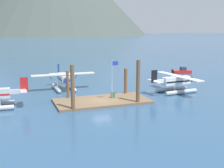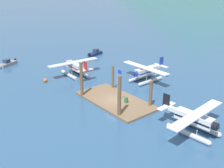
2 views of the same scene
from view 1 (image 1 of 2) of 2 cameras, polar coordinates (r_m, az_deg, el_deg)
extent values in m
plane|color=#2D5175|center=(39.69, -2.03, -3.59)|extent=(1200.00, 1200.00, 0.00)
cube|color=brown|center=(39.65, -2.03, -3.38)|extent=(12.93, 6.42, 0.30)
cylinder|color=brown|center=(35.02, -7.86, -0.82)|extent=(0.50, 0.50, 5.75)
cylinder|color=brown|center=(38.07, 5.22, 0.35)|extent=(0.52, 0.52, 5.97)
cylinder|color=brown|center=(40.94, -8.81, -0.28)|extent=(0.39, 0.39, 4.17)
cylinder|color=brown|center=(43.43, 2.74, 0.44)|extent=(0.48, 0.48, 4.11)
cylinder|color=silver|center=(38.83, -0.01, 0.66)|extent=(0.08, 0.08, 5.44)
cube|color=#1E3DB2|center=(38.64, 0.62, 4.16)|extent=(0.90, 0.03, 0.56)
sphere|color=gold|center=(38.44, -0.01, 4.73)|extent=(0.10, 0.10, 0.10)
cylinder|color=#33663D|center=(40.65, 0.17, -2.16)|extent=(0.58, 0.58, 0.88)
torus|color=#33663D|center=(40.65, 0.17, -2.16)|extent=(0.62, 0.62, 0.04)
cylinder|color=#B7BABF|center=(48.71, -8.19, -0.60)|extent=(0.72, 5.61, 0.64)
sphere|color=#B7BABF|center=(46.04, -7.42, -1.25)|extent=(0.64, 0.64, 0.64)
cylinder|color=#B7BABF|center=(48.24, -11.09, -0.80)|extent=(0.72, 5.61, 0.64)
sphere|color=#B7BABF|center=(45.54, -10.47, -1.47)|extent=(0.64, 0.64, 0.64)
cylinder|color=#B7BABF|center=(47.43, -7.89, -0.08)|extent=(0.10, 0.10, 0.70)
cylinder|color=#B7BABF|center=(49.74, -8.52, 0.41)|extent=(0.10, 0.10, 0.70)
cylinder|color=#B7BABF|center=(46.95, -10.86, -0.28)|extent=(0.10, 0.10, 0.70)
cylinder|color=#B7BABF|center=(49.28, -11.36, 0.22)|extent=(0.10, 0.10, 0.70)
cube|color=silver|center=(48.17, -9.69, 1.19)|extent=(1.31, 4.82, 1.20)
cube|color=#1E389E|center=(48.18, -9.69, 1.07)|extent=(1.33, 4.72, 0.24)
cube|color=#283347|center=(47.07, -9.45, 1.38)|extent=(1.07, 1.11, 0.56)
cube|color=silver|center=(47.77, -9.65, 1.92)|extent=(10.42, 1.55, 0.14)
cylinder|color=#1E389E|center=(48.29, -7.07, 1.69)|extent=(0.62, 0.09, 0.84)
cylinder|color=#1E389E|center=(47.45, -12.24, 1.36)|extent=(0.62, 0.09, 0.84)
cylinder|color=#1E389E|center=(45.56, -9.02, 0.66)|extent=(0.97, 0.61, 0.96)
cone|color=black|center=(45.12, -8.90, 0.56)|extent=(0.36, 0.36, 0.36)
cube|color=silver|center=(51.30, -10.41, 1.86)|extent=(0.47, 2.21, 0.56)
cube|color=#1E389E|center=(52.06, -10.63, 2.93)|extent=(0.13, 1.00, 1.90)
cube|color=silver|center=(52.07, -10.58, 2.10)|extent=(3.21, 0.85, 0.10)
cylinder|color=#B7BABF|center=(37.83, -21.42, -3.53)|extent=(0.10, 0.10, 0.70)
cylinder|color=#B7BABF|center=(40.26, -21.20, -2.68)|extent=(0.10, 0.10, 0.70)
cube|color=silver|center=(38.72, -18.39, -1.42)|extent=(2.22, 0.54, 0.56)
cube|color=#B21E1E|center=(38.55, -17.13, -0.11)|extent=(1.00, 0.16, 1.90)
cube|color=silver|center=(38.69, -17.21, -1.21)|extent=(0.94, 3.23, 0.10)
cylinder|color=#B7BABF|center=(47.60, 11.68, -0.98)|extent=(5.63, 1.14, 0.64)
sphere|color=#B7BABF|center=(49.30, 14.29, -0.69)|extent=(0.64, 0.64, 0.64)
cylinder|color=#B7BABF|center=(45.67, 13.56, -1.56)|extent=(5.63, 1.14, 0.64)
sphere|color=#B7BABF|center=(47.45, 16.20, -1.23)|extent=(0.64, 0.64, 0.64)
cylinder|color=#B7BABF|center=(48.19, 12.86, -0.08)|extent=(0.10, 0.10, 0.70)
cylinder|color=#B7BABF|center=(46.76, 10.54, -0.31)|extent=(0.10, 0.10, 0.70)
cylinder|color=#B7BABF|center=(46.29, 14.75, -0.61)|extent=(0.10, 0.10, 0.70)
cylinder|color=#B7BABF|center=(44.80, 12.39, -0.87)|extent=(0.10, 0.10, 0.70)
cube|color=white|center=(46.32, 12.68, 0.69)|extent=(4.89, 1.66, 1.20)
cube|color=black|center=(46.34, 12.68, 0.57)|extent=(4.80, 1.67, 0.24)
cube|color=#283347|center=(46.93, 13.74, 1.19)|extent=(1.19, 1.15, 0.56)
cube|color=white|center=(46.39, 13.01, 1.53)|extent=(2.32, 10.48, 0.14)
cylinder|color=black|center=(48.17, 11.38, 1.53)|extent=(0.14, 0.63, 0.84)
cylinder|color=black|center=(44.77, 14.72, 0.69)|extent=(0.14, 0.63, 0.84)
cylinder|color=black|center=(48.01, 15.23, 0.93)|extent=(0.68, 1.01, 0.96)
cone|color=black|center=(48.30, 15.64, 0.96)|extent=(0.38, 0.39, 0.36)
cube|color=white|center=(44.40, 9.37, 0.51)|extent=(2.23, 0.63, 0.56)
cube|color=black|center=(43.76, 8.43, 1.52)|extent=(1.01, 0.21, 1.90)
cube|color=white|center=(43.94, 8.51, 0.56)|extent=(1.08, 3.26, 0.10)
cube|color=#B2231E|center=(67.05, 13.74, 2.35)|extent=(4.38, 2.14, 0.70)
sphere|color=#B2231E|center=(67.95, 15.35, 2.38)|extent=(0.70, 0.70, 0.70)
cube|color=#283347|center=(67.07, 14.00, 2.99)|extent=(1.36, 1.28, 0.80)
cube|color=black|center=(66.10, 11.95, 2.53)|extent=(0.37, 0.41, 0.80)
camera|label=2|loc=(43.62, 55.21, 16.66)|focal=43.18mm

